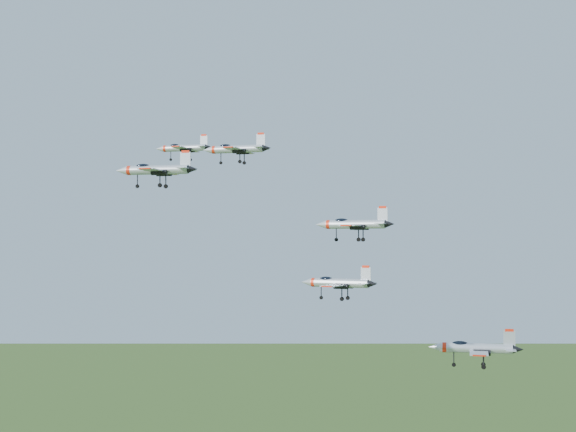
# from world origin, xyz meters

# --- Properties ---
(jet_lead) EXTENTS (10.68, 8.76, 2.86)m
(jet_lead) POSITION_xyz_m (-16.71, 10.19, 143.97)
(jet_lead) COLOR silver
(jet_left_high) EXTENTS (11.73, 9.62, 3.15)m
(jet_left_high) POSITION_xyz_m (-4.25, 2.67, 142.56)
(jet_left_high) COLOR silver
(jet_right_high) EXTENTS (12.70, 10.49, 3.39)m
(jet_right_high) POSITION_xyz_m (-10.95, -13.06, 138.00)
(jet_right_high) COLOR silver
(jet_left_low) EXTENTS (13.47, 11.21, 3.60)m
(jet_left_low) POSITION_xyz_m (13.93, 8.34, 130.41)
(jet_left_low) COLOR silver
(jet_right_low) EXTENTS (11.18, 9.40, 3.00)m
(jet_right_low) POSITION_xyz_m (16.09, -13.30, 122.06)
(jet_right_low) COLOR silver
(jet_trail) EXTENTS (13.46, 11.11, 3.60)m
(jet_trail) POSITION_xyz_m (33.31, -0.16, 112.27)
(jet_trail) COLOR silver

